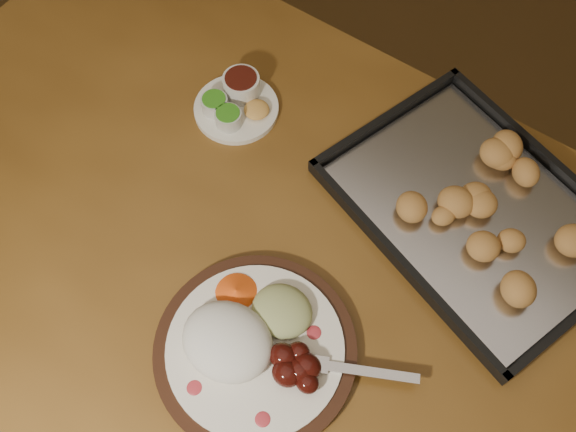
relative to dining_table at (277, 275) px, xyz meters
The scene contains 5 objects.
ground 0.69m from the dining_table, behind, with size 4.00×4.00×0.00m, color #52371C.
dining_table is the anchor object (origin of this frame).
dinner_plate 0.20m from the dining_table, 69.90° to the right, with size 0.37×0.29×0.07m.
condiment_saucer 0.31m from the dining_table, 136.73° to the left, with size 0.15×0.15×0.05m.
baking_tray 0.35m from the dining_table, 44.00° to the left, with size 0.54×0.47×0.05m.
Camera 1 is at (0.46, -0.35, 1.67)m, focal length 40.00 mm.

